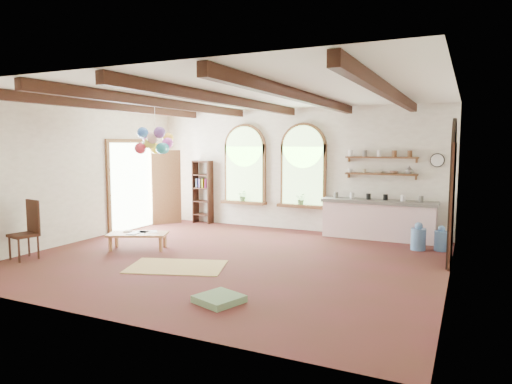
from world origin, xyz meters
The scene contains 27 objects.
floor centered at (0.00, 0.00, 0.00)m, with size 8.00×8.00×0.00m, color #592425.
ceiling_beams centered at (0.00, 0.00, 3.10)m, with size 6.20×6.80×0.18m, color #371C11, non-canonical shape.
window_left centered at (-1.40, 3.43, 1.63)m, with size 1.30×0.28×2.20m.
window_right centered at (0.30, 3.43, 1.63)m, with size 1.30×0.28×2.20m.
left_doorway centered at (-3.95, 1.80, 1.15)m, with size 0.10×1.90×2.50m, color brown.
right_doorway centered at (3.95, 1.50, 1.10)m, with size 0.10×1.30×2.40m, color black.
kitchen_counter centered at (2.30, 3.20, 0.48)m, with size 2.68×0.62×0.94m.
wall_shelf_lower centered at (2.30, 3.38, 1.55)m, with size 1.70×0.24×0.04m, color brown.
wall_shelf_upper centered at (2.30, 3.38, 1.95)m, with size 1.70×0.24×0.04m, color brown.
wall_clock centered at (3.55, 3.45, 1.90)m, with size 0.32×0.32×0.04m, color black.
bookshelf centered at (-2.70, 3.32, 0.90)m, with size 0.53×0.32×1.80m.
coffee_table centered at (-2.19, -0.15, 0.31)m, with size 1.37×1.03×0.36m.
side_chair centered at (-3.64, -1.77, 0.34)m, with size 0.55×0.55×1.17m.
floor_mat centered at (-0.60, -0.99, 0.01)m, with size 1.74×1.08×0.02m, color tan.
floor_cushion centered at (1.06, -2.30, 0.05)m, with size 0.58×0.58×0.10m, color #678B60.
water_jug_a centered at (3.75, 2.50, 0.24)m, with size 0.28×0.28×0.55m.
water_jug_b centered at (3.30, 2.39, 0.26)m, with size 0.31×0.31×0.60m.
balloon_cluster centered at (-2.41, 0.80, 2.34)m, with size 0.89×0.93×1.16m.
table_book centered at (-2.58, -0.13, 0.37)m, with size 0.16×0.23×0.02m, color olive.
tablet centered at (-2.24, -0.23, 0.36)m, with size 0.20×0.28×0.01m, color black.
potted_plant_left centered at (-1.40, 3.32, 0.85)m, with size 0.27×0.23×0.30m, color #598C4C.
potted_plant_right centered at (0.30, 3.32, 0.85)m, with size 0.27×0.23×0.30m, color #598C4C.
shelf_cup_a centered at (1.55, 3.38, 1.62)m, with size 0.12×0.10×0.10m, color white.
shelf_cup_b centered at (1.90, 3.38, 1.62)m, with size 0.10×0.10×0.09m, color beige.
shelf_bowl_a centered at (2.25, 3.38, 1.60)m, with size 0.22×0.22×0.05m, color beige.
shelf_bowl_b centered at (2.60, 3.38, 1.60)m, with size 0.20×0.20×0.06m, color #8C664C.
shelf_vase centered at (2.95, 3.38, 1.67)m, with size 0.18×0.18×0.19m, color slate.
Camera 1 is at (4.25, -7.82, 2.27)m, focal length 32.00 mm.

